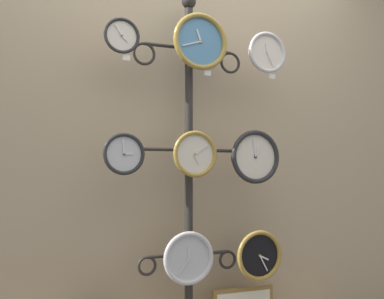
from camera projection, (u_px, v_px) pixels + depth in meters
shop_wall at (179, 110)px, 2.71m from camera, size 4.40×0.04×2.80m
display_stand at (189, 211)px, 2.52m from camera, size 0.73×0.38×2.05m
clock_top_left at (122, 36)px, 2.36m from camera, size 0.19×0.04×0.19m
clock_top_center at (200, 42)px, 2.51m from camera, size 0.33×0.04×0.33m
clock_top_right at (267, 53)px, 2.65m from camera, size 0.25×0.04×0.25m
clock_middle_left at (124, 154)px, 2.30m from camera, size 0.22×0.04×0.22m
clock_middle_center at (195, 154)px, 2.44m from camera, size 0.26×0.04×0.26m
clock_middle_right at (255, 157)px, 2.59m from camera, size 0.31×0.04×0.31m
clock_bottom_center at (188, 258)px, 2.38m from camera, size 0.28×0.04×0.28m
clock_bottom_right at (259, 255)px, 2.57m from camera, size 0.29×0.04×0.29m
price_tag_upper at (126, 58)px, 2.36m from camera, size 0.04×0.00×0.03m
price_tag_mid at (208, 73)px, 2.52m from camera, size 0.04×0.00×0.03m
price_tag_lower at (272, 76)px, 2.66m from camera, size 0.04×0.00×0.03m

